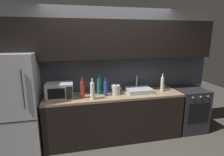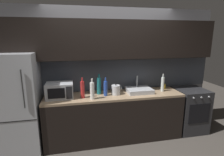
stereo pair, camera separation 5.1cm
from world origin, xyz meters
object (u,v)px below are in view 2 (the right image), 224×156
Objects in this scene: refrigerator at (19,103)px; microwave at (60,90)px; oven_range at (189,110)px; kettle at (116,90)px; wine_bottle_clear at (163,84)px; wine_bottle_white at (92,91)px; wine_bottle_teal at (99,86)px; wine_bottle_blue at (106,88)px; wine_bottle_red at (83,89)px; mug_yellow at (164,86)px.

refrigerator is 3.71× the size of microwave.
oven_range is at bearing -0.43° from microwave.
kettle is (1.01, -0.02, -0.05)m from microwave.
wine_bottle_clear reaches higher than microwave.
wine_bottle_clear is 0.96× the size of wine_bottle_white.
microwave is 0.71m from wine_bottle_teal.
wine_bottle_clear is (1.95, -0.02, 0.01)m from microwave.
oven_range is at bearing -0.19° from wine_bottle_clear.
refrigerator is 1.50m from wine_bottle_blue.
wine_bottle_blue is at bearing -49.31° from wine_bottle_teal.
microwave is 1.95m from wine_bottle_clear.
wine_bottle_red reaches higher than kettle.
oven_range is 2.56× the size of wine_bottle_clear.
wine_bottle_white is at bearing -18.87° from microwave.
wine_bottle_teal reaches higher than wine_bottle_red.
kettle is 0.59× the size of wine_bottle_blue.
wine_bottle_blue is (-1.80, -0.03, 0.59)m from oven_range.
wine_bottle_blue is (-0.20, -0.03, 0.05)m from kettle.
wine_bottle_teal is (1.39, 0.09, 0.21)m from refrigerator.
kettle is 0.54× the size of wine_bottle_red.
kettle is at bearing -1.06° from microwave.
wine_bottle_red reaches higher than mug_yellow.
wine_bottle_blue is (1.49, -0.03, 0.19)m from refrigerator.
mug_yellow is (-0.54, 0.17, 0.50)m from oven_range.
wine_bottle_red is 1.09× the size of wine_bottle_blue.
microwave is 1.26× the size of wine_bottle_white.
wine_bottle_red reaches higher than wine_bottle_clear.
mug_yellow is at bearing 8.86° from wine_bottle_blue.
wine_bottle_teal reaches higher than wine_bottle_clear.
wine_bottle_red is 0.19m from wine_bottle_white.
refrigerator is at bearing 172.14° from wine_bottle_white.
kettle is at bearing -0.01° from refrigerator.
kettle is at bearing 179.96° from oven_range.
oven_range is 2.35× the size of wine_bottle_teal.
wine_bottle_teal is at bearing -176.75° from mug_yellow.
wine_bottle_red reaches higher than oven_range.
wine_bottle_clear is 1.25m from wine_bottle_teal.
oven_range is 4.51× the size of kettle.
microwave is 2.31× the size of kettle.
wine_bottle_teal is 1.05× the size of wine_bottle_white.
wine_bottle_clear is 0.22m from mug_yellow.
wine_bottle_white is at bearing -32.23° from wine_bottle_red.
kettle is (-1.60, 0.00, 0.54)m from oven_range.
refrigerator is at bearing 178.81° from wine_bottle_blue.
wine_bottle_teal is at bearing 59.27° from wine_bottle_white.
wine_bottle_white is at bearing -7.86° from refrigerator.
wine_bottle_teal is 3.94× the size of mug_yellow.
microwave is 4.73× the size of mug_yellow.
oven_range is 2.00m from wine_bottle_teal.
wine_bottle_blue is at bearing -178.41° from wine_bottle_clear.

